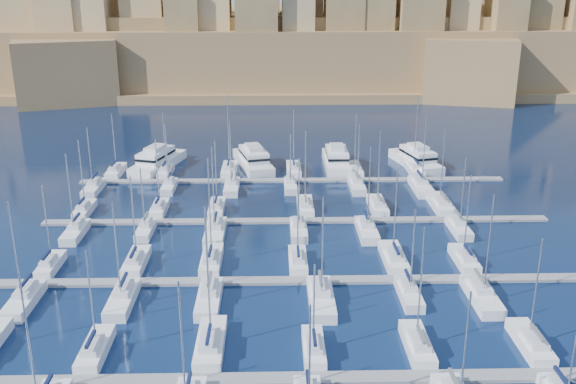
{
  "coord_description": "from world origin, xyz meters",
  "views": [
    {
      "loc": [
        -3.79,
        -89.44,
        39.23
      ],
      "look_at": [
        -1.52,
        6.0,
        6.63
      ],
      "focal_mm": 40.0,
      "sensor_mm": 36.0,
      "label": 1
    }
  ],
  "objects_px": {
    "motor_yacht_a": "(157,160)",
    "motor_yacht_b": "(253,159)",
    "motor_yacht_d": "(416,159)",
    "sailboat_2": "(210,344)",
    "motor_yacht_c": "(337,159)",
    "sailboat_4": "(417,344)"
  },
  "relations": [
    {
      "from": "motor_yacht_b",
      "to": "motor_yacht_d",
      "type": "height_order",
      "value": "same"
    },
    {
      "from": "motor_yacht_d",
      "to": "motor_yacht_c",
      "type": "bearing_deg",
      "value": -179.86
    },
    {
      "from": "sailboat_2",
      "to": "motor_yacht_c",
      "type": "relative_size",
      "value": 0.95
    },
    {
      "from": "sailboat_2",
      "to": "motor_yacht_c",
      "type": "xyz_separation_m",
      "value": [
        20.51,
        69.71,
        0.96
      ]
    },
    {
      "from": "sailboat_4",
      "to": "motor_yacht_b",
      "type": "distance_m",
      "value": 73.6
    },
    {
      "from": "sailboat_4",
      "to": "motor_yacht_b",
      "type": "relative_size",
      "value": 0.79
    },
    {
      "from": "motor_yacht_c",
      "to": "motor_yacht_d",
      "type": "relative_size",
      "value": 0.96
    },
    {
      "from": "motor_yacht_d",
      "to": "sailboat_2",
      "type": "bearing_deg",
      "value": -118.34
    },
    {
      "from": "motor_yacht_a",
      "to": "motor_yacht_d",
      "type": "height_order",
      "value": "same"
    },
    {
      "from": "sailboat_4",
      "to": "motor_yacht_c",
      "type": "relative_size",
      "value": 0.87
    },
    {
      "from": "sailboat_2",
      "to": "motor_yacht_d",
      "type": "distance_m",
      "value": 79.25
    },
    {
      "from": "motor_yacht_b",
      "to": "sailboat_4",
      "type": "bearing_deg",
      "value": -74.31
    },
    {
      "from": "sailboat_4",
      "to": "motor_yacht_c",
      "type": "distance_m",
      "value": 70.41
    },
    {
      "from": "sailboat_4",
      "to": "motor_yacht_c",
      "type": "bearing_deg",
      "value": 91.77
    },
    {
      "from": "motor_yacht_a",
      "to": "sailboat_2",
      "type": "bearing_deg",
      "value": -75.91
    },
    {
      "from": "motor_yacht_a",
      "to": "motor_yacht_b",
      "type": "height_order",
      "value": "same"
    },
    {
      "from": "sailboat_4",
      "to": "motor_yacht_a",
      "type": "bearing_deg",
      "value": 119.65
    },
    {
      "from": "sailboat_2",
      "to": "motor_yacht_d",
      "type": "bearing_deg",
      "value": 61.66
    },
    {
      "from": "sailboat_2",
      "to": "motor_yacht_c",
      "type": "bearing_deg",
      "value": 73.61
    },
    {
      "from": "sailboat_2",
      "to": "motor_yacht_b",
      "type": "height_order",
      "value": "sailboat_2"
    },
    {
      "from": "motor_yacht_a",
      "to": "motor_yacht_d",
      "type": "xyz_separation_m",
      "value": [
        55.19,
        -0.32,
        -0.0
      ]
    },
    {
      "from": "motor_yacht_b",
      "to": "motor_yacht_d",
      "type": "xyz_separation_m",
      "value": [
        34.83,
        -0.43,
        0.0
      ]
    }
  ]
}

